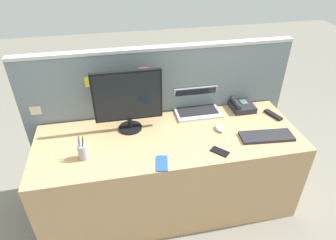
# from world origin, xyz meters

# --- Properties ---
(ground_plane) EXTENTS (10.00, 10.00, 0.00)m
(ground_plane) POSITION_xyz_m (0.00, 0.00, 0.00)
(ground_plane) COLOR slate
(desk) EXTENTS (1.97, 0.71, 0.70)m
(desk) POSITION_xyz_m (0.00, 0.00, 0.35)
(desk) COLOR tan
(desk) RESTS_ON ground_plane
(cubicle_divider) EXTENTS (2.18, 0.07, 1.26)m
(cubicle_divider) POSITION_xyz_m (-0.00, 0.40, 0.63)
(cubicle_divider) COLOR slate
(cubicle_divider) RESTS_ON ground_plane
(desktop_monitor) EXTENTS (0.51, 0.18, 0.48)m
(desktop_monitor) POSITION_xyz_m (-0.27, 0.18, 0.96)
(desktop_monitor) COLOR black
(desktop_monitor) RESTS_ON desk
(laptop) EXTENTS (0.37, 0.25, 0.21)m
(laptop) POSITION_xyz_m (0.30, 0.32, 0.75)
(laptop) COLOR silver
(laptop) RESTS_ON desk
(desk_phone) EXTENTS (0.18, 0.20, 0.08)m
(desk_phone) POSITION_xyz_m (0.68, 0.27, 0.73)
(desk_phone) COLOR #232328
(desk_phone) RESTS_ON desk
(keyboard_main) EXTENTS (0.40, 0.18, 0.02)m
(keyboard_main) POSITION_xyz_m (0.71, -0.15, 0.71)
(keyboard_main) COLOR #232328
(keyboard_main) RESTS_ON desk
(computer_mouse_right_hand) EXTENTS (0.07, 0.11, 0.03)m
(computer_mouse_right_hand) POSITION_xyz_m (0.40, 0.01, 0.72)
(computer_mouse_right_hand) COLOR silver
(computer_mouse_right_hand) RESTS_ON desk
(pen_cup) EXTENTS (0.07, 0.07, 0.18)m
(pen_cup) POSITION_xyz_m (-0.61, -0.12, 0.76)
(pen_cup) COLOR #99999E
(pen_cup) RESTS_ON desk
(cell_phone_black_slab) EXTENTS (0.13, 0.13, 0.01)m
(cell_phone_black_slab) POSITION_xyz_m (0.31, -0.24, 0.71)
(cell_phone_black_slab) COLOR black
(cell_phone_black_slab) RESTS_ON desk
(cell_phone_blue_case) EXTENTS (0.10, 0.16, 0.01)m
(cell_phone_blue_case) POSITION_xyz_m (-0.11, -0.28, 0.71)
(cell_phone_blue_case) COLOR blue
(cell_phone_blue_case) RESTS_ON desk
(tv_remote) EXTENTS (0.10, 0.18, 0.02)m
(tv_remote) POSITION_xyz_m (0.90, 0.12, 0.71)
(tv_remote) COLOR black
(tv_remote) RESTS_ON desk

